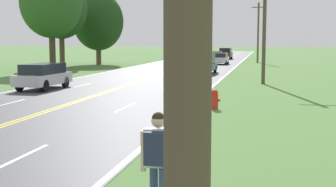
# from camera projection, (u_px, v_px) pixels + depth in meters

# --- Properties ---
(hitchhiker_person) EXTENTS (0.60, 0.43, 1.76)m
(hitchhiker_person) POSITION_uv_depth(u_px,v_px,m) (158.00, 154.00, 7.59)
(hitchhiker_person) COLOR #38476B
(hitchhiker_person) RESTS_ON ground
(fire_hydrant) EXTENTS (0.47, 0.31, 0.84)m
(fire_hydrant) POSITION_uv_depth(u_px,v_px,m) (215.00, 99.00, 19.77)
(fire_hydrant) COLOR red
(fire_hydrant) RESTS_ON ground
(utility_pole_midground) EXTENTS (1.80, 0.24, 8.72)m
(utility_pole_midground) POSITION_uv_depth(u_px,v_px,m) (265.00, 15.00, 30.62)
(utility_pole_midground) COLOR brown
(utility_pole_midground) RESTS_ON ground
(utility_pole_far) EXTENTS (1.80, 0.24, 7.62)m
(utility_pole_far) POSITION_uv_depth(u_px,v_px,m) (258.00, 32.00, 59.43)
(utility_pole_far) COLOR brown
(utility_pole_far) RESTS_ON ground
(tree_left_verge) EXTENTS (5.42, 5.42, 9.26)m
(tree_left_verge) POSITION_uv_depth(u_px,v_px,m) (61.00, 9.00, 49.02)
(tree_left_verge) COLOR brown
(tree_left_verge) RESTS_ON ground
(tree_behind_sign) EXTENTS (5.69, 5.69, 9.63)m
(tree_behind_sign) POSITION_uv_depth(u_px,v_px,m) (51.00, 2.00, 42.78)
(tree_behind_sign) COLOR #473828
(tree_behind_sign) RESTS_ON ground
(tree_mid_treeline) EXTENTS (5.99, 5.99, 8.56)m
(tree_mid_treeline) POSITION_uv_depth(u_px,v_px,m) (98.00, 21.00, 55.39)
(tree_mid_treeline) COLOR brown
(tree_mid_treeline) RESTS_ON ground
(car_silver_hatchback_mid_near) EXTENTS (1.92, 4.22, 1.53)m
(car_silver_hatchback_mid_near) POSITION_uv_depth(u_px,v_px,m) (43.00, 75.00, 27.64)
(car_silver_hatchback_mid_near) COLOR black
(car_silver_hatchback_mid_near) RESTS_ON ground
(car_dark_blue_van_mid_far) EXTENTS (2.12, 4.39, 1.84)m
(car_dark_blue_van_mid_far) POSITION_uv_depth(u_px,v_px,m) (203.00, 63.00, 40.58)
(car_dark_blue_van_mid_far) COLOR black
(car_dark_blue_van_mid_far) RESTS_ON ground
(car_white_hatchback_receding) EXTENTS (1.93, 3.56, 1.37)m
(car_white_hatchback_receding) POSITION_uv_depth(u_px,v_px,m) (220.00, 58.00, 55.88)
(car_white_hatchback_receding) COLOR black
(car_white_hatchback_receding) RESTS_ON ground
(car_dark_green_hatchback_distant) EXTENTS (1.86, 3.68, 1.41)m
(car_dark_green_hatchback_distant) POSITION_uv_depth(u_px,v_px,m) (215.00, 56.00, 61.95)
(car_dark_green_hatchback_distant) COLOR black
(car_dark_green_hatchback_distant) RESTS_ON ground
(car_maroon_suv_horizon) EXTENTS (1.92, 3.96, 1.71)m
(car_maroon_suv_horizon) POSITION_uv_depth(u_px,v_px,m) (226.00, 53.00, 71.12)
(car_maroon_suv_horizon) COLOR black
(car_maroon_suv_horizon) RESTS_ON ground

